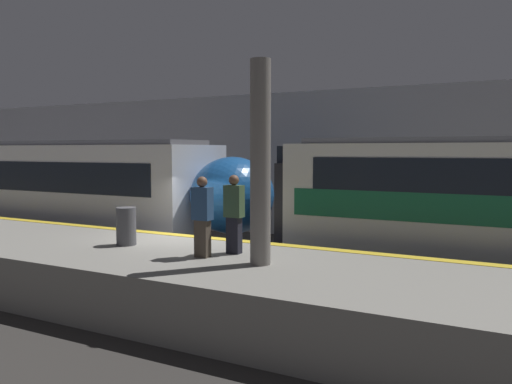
{
  "coord_description": "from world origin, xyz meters",
  "views": [
    {
      "loc": [
        7.21,
        -10.26,
        3.24
      ],
      "look_at": [
        1.39,
        1.03,
        2.16
      ],
      "focal_mm": 35.0,
      "sensor_mm": 36.0,
      "label": 1
    }
  ],
  "objects": [
    {
      "name": "ground_plane",
      "position": [
        0.0,
        0.0,
        0.0
      ],
      "size": [
        120.0,
        120.0,
        0.0
      ],
      "primitive_type": "plane",
      "color": "#33302D"
    },
    {
      "name": "platform",
      "position": [
        0.0,
        -1.96,
        0.55
      ],
      "size": [
        40.0,
        3.92,
        1.11
      ],
      "color": "gray",
      "rests_on": "ground"
    },
    {
      "name": "station_rear_barrier",
      "position": [
        0.0,
        7.02,
        2.69
      ],
      "size": [
        50.0,
        0.15,
        5.38
      ],
      "color": "#939399",
      "rests_on": "ground"
    },
    {
      "name": "support_pillar_near",
      "position": [
        3.07,
        -2.05,
        2.99
      ],
      "size": [
        0.38,
        0.38,
        3.78
      ],
      "color": "slate",
      "rests_on": "platform"
    },
    {
      "name": "train_modern",
      "position": [
        -9.92,
        2.56,
        1.82
      ],
      "size": [
        21.15,
        3.01,
        3.55
      ],
      "color": "black",
      "rests_on": "ground"
    },
    {
      "name": "person_waiting",
      "position": [
        1.76,
        -2.03,
        1.95
      ],
      "size": [
        0.38,
        0.24,
        1.61
      ],
      "color": "#473D33",
      "rests_on": "platform"
    },
    {
      "name": "person_walking",
      "position": [
        2.14,
        -1.42,
        1.96
      ],
      "size": [
        0.38,
        0.24,
        1.63
      ],
      "color": "black",
      "rests_on": "platform"
    },
    {
      "name": "trash_bin",
      "position": [
        -0.48,
        -1.74,
        1.52
      ],
      "size": [
        0.44,
        0.44,
        0.85
      ],
      "color": "#4C4C51",
      "rests_on": "platform"
    }
  ]
}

